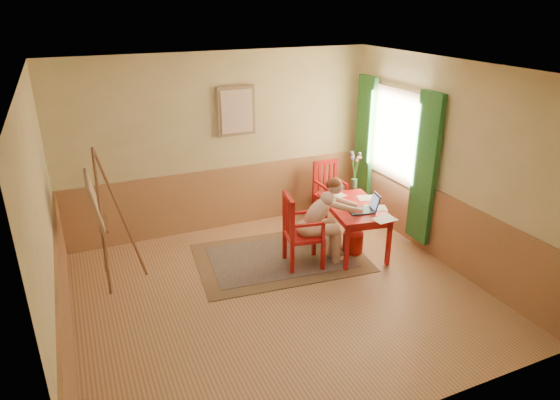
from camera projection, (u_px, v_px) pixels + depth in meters
name	position (u px, v px, depth m)	size (l,w,h in m)	color
room	(279.00, 192.00, 5.73)	(5.04, 4.54, 2.84)	tan
wainscot	(256.00, 233.00, 6.75)	(5.00, 4.50, 1.00)	tan
window	(393.00, 148.00, 7.58)	(0.12, 2.01, 2.20)	white
wall_portrait	(236.00, 111.00, 7.49)	(0.60, 0.05, 0.76)	#906F53
rug	(281.00, 257.00, 7.12)	(2.55, 1.84, 0.02)	#8C7251
table	(354.00, 211.00, 7.13)	(0.91, 1.30, 0.72)	red
chair_left	(300.00, 231.00, 6.73)	(0.57, 0.55, 1.07)	red
chair_back	(329.00, 191.00, 8.21)	(0.44, 0.46, 1.00)	red
figure	(323.00, 217.00, 6.76)	(0.97, 0.50, 1.27)	beige
laptop	(366.00, 208.00, 6.88)	(0.46, 0.33, 0.25)	#1E2338
papers	(365.00, 205.00, 7.11)	(0.75, 1.27, 0.00)	white
vase	(355.00, 172.00, 7.65)	(0.28, 0.28, 0.59)	#3F724C
wastebasket	(353.00, 243.00, 7.22)	(0.30, 0.30, 0.32)	red
easel	(98.00, 206.00, 6.10)	(0.62, 0.82, 1.86)	brown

